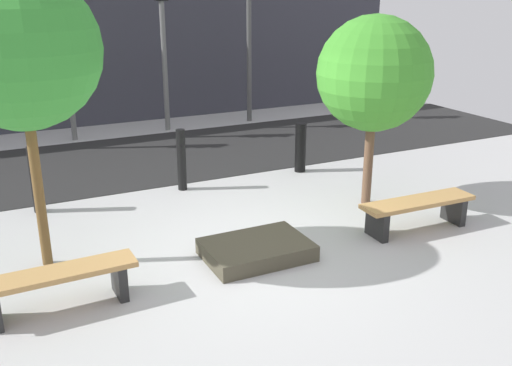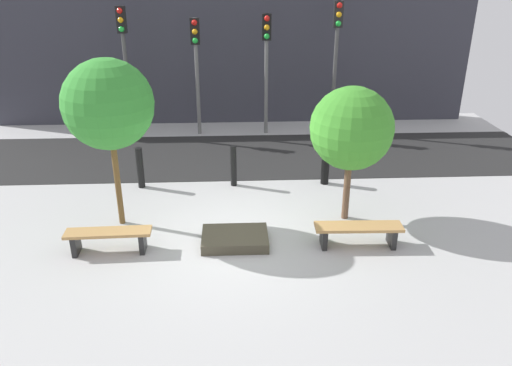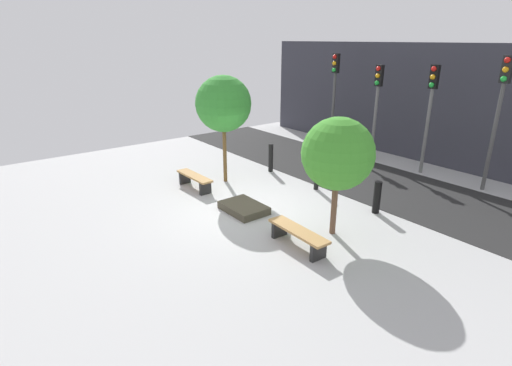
% 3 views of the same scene
% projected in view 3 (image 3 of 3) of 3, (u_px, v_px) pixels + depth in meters
% --- Properties ---
extents(ground_plane, '(18.00, 18.00, 0.00)m').
position_uv_depth(ground_plane, '(245.00, 211.00, 11.20)').
color(ground_plane, '#B0B0B0').
extents(road_strip, '(18.00, 3.67, 0.01)m').
position_uv_depth(road_strip, '(358.00, 176.00, 13.99)').
color(road_strip, '#242424').
rests_on(road_strip, ground).
extents(building_facade, '(16.20, 0.50, 4.42)m').
position_uv_depth(building_facade, '(424.00, 103.00, 15.30)').
color(building_facade, '#33333D').
rests_on(building_facade, ground).
extents(bench_left, '(1.63, 0.43, 0.46)m').
position_uv_depth(bench_left, '(195.00, 179.00, 12.74)').
color(bench_left, black).
rests_on(bench_left, ground).
extents(bench_right, '(1.72, 0.47, 0.45)m').
position_uv_depth(bench_right, '(298.00, 235.00, 9.15)').
color(bench_right, black).
rests_on(bench_right, ground).
extents(planter_bed, '(1.31, 0.92, 0.21)m').
position_uv_depth(planter_bed, '(244.00, 208.00, 11.13)').
color(planter_bed, '#484333').
rests_on(planter_bed, ground).
extents(tree_behind_left_bench, '(1.79, 1.79, 3.50)m').
position_uv_depth(tree_behind_left_bench, '(223.00, 104.00, 12.64)').
color(tree_behind_left_bench, brown).
rests_on(tree_behind_left_bench, ground).
extents(tree_behind_right_bench, '(1.71, 1.71, 2.90)m').
position_uv_depth(tree_behind_right_bench, '(338.00, 154.00, 9.23)').
color(tree_behind_right_bench, brown).
rests_on(tree_behind_right_bench, ground).
extents(bollard_far_left, '(0.17, 0.17, 1.03)m').
position_uv_depth(bollard_far_left, '(271.00, 158.00, 14.34)').
color(bollard_far_left, black).
rests_on(bollard_far_left, ground).
extents(bollard_left, '(0.15, 0.15, 1.04)m').
position_uv_depth(bollard_left, '(317.00, 174.00, 12.62)').
color(bollard_left, black).
rests_on(bollard_left, ground).
extents(bollard_center, '(0.20, 0.20, 0.91)m').
position_uv_depth(bollard_center, '(377.00, 197.00, 10.93)').
color(bollard_center, black).
rests_on(bollard_center, ground).
extents(traffic_light_west, '(0.28, 0.27, 3.98)m').
position_uv_depth(traffic_light_west, '(334.00, 85.00, 16.70)').
color(traffic_light_west, '#494949').
rests_on(traffic_light_west, ground).
extents(traffic_light_mid_west, '(0.28, 0.27, 3.63)m').
position_uv_depth(traffic_light_mid_west, '(377.00, 95.00, 15.16)').
color(traffic_light_mid_west, slate).
rests_on(traffic_light_mid_west, ground).
extents(traffic_light_mid_east, '(0.28, 0.27, 3.74)m').
position_uv_depth(traffic_light_mid_east, '(431.00, 100.00, 13.51)').
color(traffic_light_mid_east, slate).
rests_on(traffic_light_mid_east, ground).
extents(traffic_light_east, '(0.28, 0.27, 4.10)m').
position_uv_depth(traffic_light_east, '(500.00, 101.00, 11.82)').
color(traffic_light_east, '#494949').
rests_on(traffic_light_east, ground).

